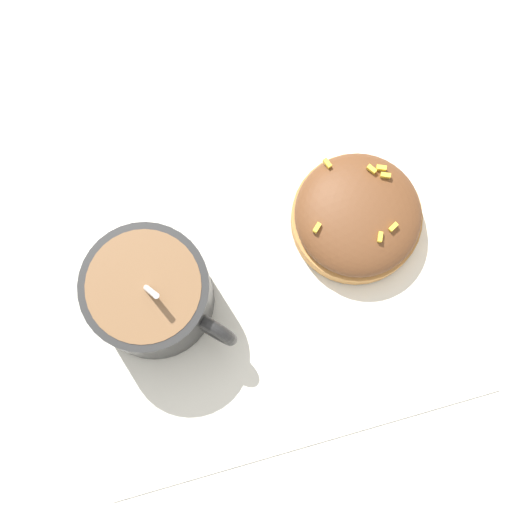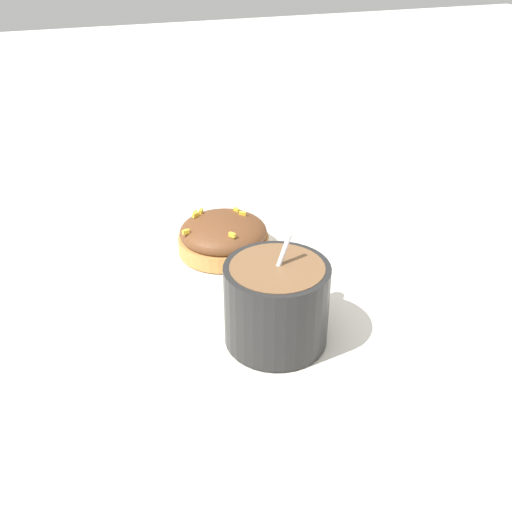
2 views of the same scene
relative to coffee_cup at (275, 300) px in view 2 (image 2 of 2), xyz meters
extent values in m
plane|color=silver|center=(-0.08, 0.00, -0.04)|extent=(3.00, 3.00, 0.00)
cube|color=white|center=(-0.08, 0.00, -0.04)|extent=(0.31, 0.31, 0.00)
cylinder|color=black|center=(0.00, 0.00, 0.00)|extent=(0.09, 0.09, 0.07)
cylinder|color=brown|center=(0.00, 0.00, 0.03)|extent=(0.08, 0.08, 0.01)
torus|color=black|center=(-0.03, 0.04, 0.00)|extent=(0.03, 0.04, 0.04)
ellipsoid|color=silver|center=(-0.01, 0.02, -0.03)|extent=(0.03, 0.03, 0.01)
cylinder|color=silver|center=(0.00, -0.01, 0.01)|extent=(0.02, 0.04, 0.09)
cylinder|color=#C18442|center=(-0.16, 0.00, -0.03)|extent=(0.09, 0.09, 0.02)
ellipsoid|color=brown|center=(-0.16, 0.00, -0.02)|extent=(0.09, 0.09, 0.03)
cube|color=yellow|center=(-0.15, -0.04, -0.01)|extent=(0.00, 0.01, 0.00)
cube|color=yellow|center=(-0.18, -0.02, 0.00)|extent=(0.01, 0.01, 0.00)
cube|color=yellow|center=(-0.16, 0.02, 0.00)|extent=(0.01, 0.01, 0.00)
cube|color=yellow|center=(-0.12, 0.00, 0.00)|extent=(0.01, 0.01, 0.00)
cube|color=yellow|center=(-0.18, -0.02, 0.00)|extent=(0.01, 0.01, 0.00)
cube|color=yellow|center=(-0.18, -0.02, 0.00)|extent=(0.01, 0.01, 0.00)
cube|color=yellow|center=(-0.17, 0.02, 0.00)|extent=(0.01, 0.01, 0.00)
camera|label=1|loc=(-0.04, 0.10, 0.58)|focal=60.00mm
camera|label=2|loc=(0.37, -0.14, 0.28)|focal=42.00mm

